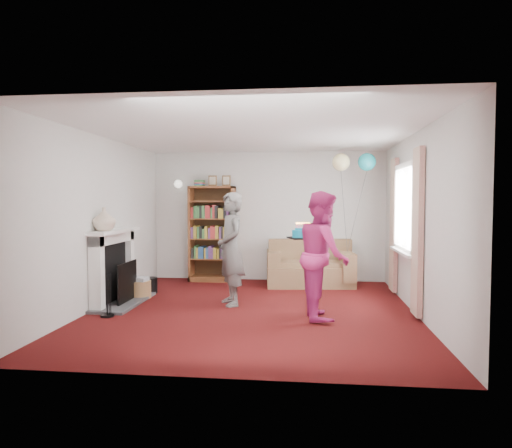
# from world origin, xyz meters

# --- Properties ---
(ground) EXTENTS (5.00, 5.00, 0.00)m
(ground) POSITION_xyz_m (0.00, 0.00, 0.00)
(ground) COLOR #370908
(ground) RESTS_ON ground
(wall_back) EXTENTS (4.50, 0.02, 2.50)m
(wall_back) POSITION_xyz_m (0.00, 2.51, 1.25)
(wall_back) COLOR silver
(wall_back) RESTS_ON ground
(wall_left) EXTENTS (0.02, 5.00, 2.50)m
(wall_left) POSITION_xyz_m (-2.26, 0.00, 1.25)
(wall_left) COLOR silver
(wall_left) RESTS_ON ground
(wall_right) EXTENTS (0.02, 5.00, 2.50)m
(wall_right) POSITION_xyz_m (2.26, 0.00, 1.25)
(wall_right) COLOR silver
(wall_right) RESTS_ON ground
(ceiling) EXTENTS (4.50, 5.00, 0.01)m
(ceiling) POSITION_xyz_m (0.00, 0.00, 2.50)
(ceiling) COLOR white
(ceiling) RESTS_ON wall_back
(fireplace) EXTENTS (0.55, 1.80, 1.12)m
(fireplace) POSITION_xyz_m (-2.09, 0.19, 0.51)
(fireplace) COLOR #3F3F42
(fireplace) RESTS_ON ground
(window_bay) EXTENTS (0.14, 2.02, 2.20)m
(window_bay) POSITION_xyz_m (2.21, 0.60, 1.20)
(window_bay) COLOR white
(window_bay) RESTS_ON ground
(wall_sconce) EXTENTS (0.16, 0.23, 0.16)m
(wall_sconce) POSITION_xyz_m (-1.75, 2.36, 1.88)
(wall_sconce) COLOR gold
(wall_sconce) RESTS_ON ground
(bookcase) EXTENTS (0.87, 0.42, 2.04)m
(bookcase) POSITION_xyz_m (-1.06, 2.30, 0.90)
(bookcase) COLOR #472B14
(bookcase) RESTS_ON ground
(sofa) EXTENTS (1.56, 0.83, 0.83)m
(sofa) POSITION_xyz_m (0.82, 2.06, 0.31)
(sofa) COLOR brown
(sofa) RESTS_ON ground
(wicker_basket) EXTENTS (0.36, 0.36, 0.33)m
(wicker_basket) POSITION_xyz_m (-1.90, 0.61, 0.15)
(wicker_basket) COLOR olive
(wicker_basket) RESTS_ON ground
(person_striped) EXTENTS (0.63, 0.73, 1.68)m
(person_striped) POSITION_xyz_m (-0.36, 0.31, 0.84)
(person_striped) COLOR black
(person_striped) RESTS_ON ground
(person_magenta) EXTENTS (0.73, 0.88, 1.68)m
(person_magenta) POSITION_xyz_m (0.98, -0.31, 0.84)
(person_magenta) COLOR #AD2261
(person_magenta) RESTS_ON ground
(birthday_cake) EXTENTS (0.37, 0.37, 0.22)m
(birthday_cake) POSITION_xyz_m (0.71, 0.01, 1.10)
(birthday_cake) COLOR black
(birthday_cake) RESTS_ON ground
(balloons) EXTENTS (0.75, 0.31, 1.73)m
(balloons) POSITION_xyz_m (1.56, 1.68, 2.22)
(balloons) COLOR #3F3F3F
(balloons) RESTS_ON ground
(mantel_vase) EXTENTS (0.37, 0.37, 0.34)m
(mantel_vase) POSITION_xyz_m (-2.12, -0.15, 1.29)
(mantel_vase) COLOR beige
(mantel_vase) RESTS_ON fireplace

